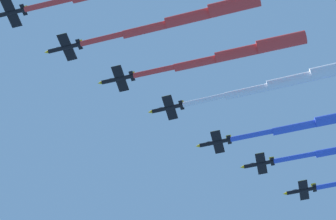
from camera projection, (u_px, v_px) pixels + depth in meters
name	position (u px, v px, depth m)	size (l,w,h in m)	color
jet_port_inner	(190.00, 17.00, 157.06)	(31.56, 50.14, 4.21)	black
jet_starboard_inner	(239.00, 52.00, 162.62)	(30.47, 49.79, 4.09)	black
jet_port_mid	(292.00, 80.00, 167.67)	(32.38, 51.84, 4.07)	black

